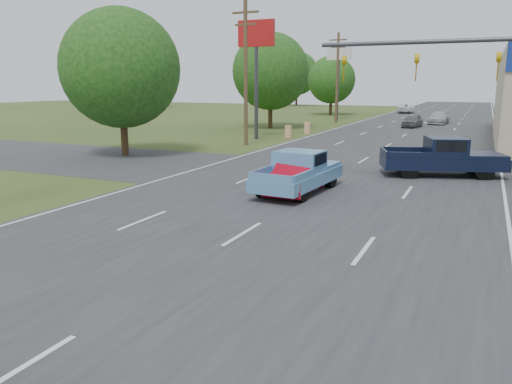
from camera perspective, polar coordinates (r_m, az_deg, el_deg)
The scene contains 21 objects.
ground at distance 8.93m, azimuth -26.00°, elevation -18.24°, with size 200.00×200.00×0.00m, color #33491D.
main_road at distance 45.33m, azimuth 16.62°, elevation 6.23°, with size 15.00×180.00×0.02m, color #2D2D30.
cross_road at distance 23.93m, azimuth 9.04°, elevation 1.63°, with size 120.00×10.00×0.02m, color #2D2D30.
utility_pole_5 at distance 36.29m, azimuth -1.19°, elevation 13.76°, with size 2.00×0.28×10.00m.
utility_pole_6 at distance 58.84m, azimuth 9.27°, elevation 13.02°, with size 2.00×0.28×10.00m.
tree_0 at distance 31.93m, azimuth -15.21°, elevation 13.46°, with size 7.14×7.14×8.84m.
tree_1 at distance 50.70m, azimuth 1.67°, elevation 13.61°, with size 7.56×7.56×9.36m.
tree_2 at distance 73.59m, azimuth 8.62°, elevation 12.57°, with size 6.72×6.72×8.32m.
tree_4 at distance 100.53m, azimuth -13.36°, elevation 13.31°, with size 9.24×9.24×11.44m.
tree_6 at distance 106.09m, azimuth 4.69°, elevation 13.35°, with size 8.82×8.82×10.92m.
barrel_2 at distance 41.58m, azimuth 3.71°, elevation 6.89°, with size 0.56×0.56×1.00m, color orange.
barrel_3 at distance 45.23m, azimuth 5.89°, elevation 7.29°, with size 0.56×0.56×1.00m, color orange.
pole_sign_left_near at distance 40.43m, azimuth 0.03°, elevation 16.23°, with size 3.00×0.35×9.20m.
pole_sign_left_far at distance 63.02m, azimuth 9.42°, elevation 14.64°, with size 3.00×0.35×9.20m.
signal_mast at distance 21.70m, azimuth 24.05°, elevation 12.41°, with size 9.12×0.40×7.00m.
red_convertible at distance 20.24m, azimuth 4.71°, elevation 1.81°, with size 1.48×4.24×1.40m, color #B5081D.
blue_pickup at distance 20.47m, azimuth 5.01°, elevation 2.37°, with size 2.35×5.26×1.70m.
navy_pickup at distance 25.63m, azimuth 20.81°, elevation 3.80°, with size 6.02×3.84×1.87m.
distant_car_grey at distance 53.95m, azimuth 17.45°, elevation 7.76°, with size 1.58×3.92×1.34m, color slate.
distant_car_silver at distance 59.48m, azimuth 20.17°, elevation 7.96°, with size 1.92×4.72×1.37m, color #BABABF.
distant_car_white at distance 80.67m, azimuth 16.78°, elevation 9.15°, with size 2.42×5.25×1.46m, color white.
Camera 1 is at (6.23, -4.69, 4.34)m, focal length 35.00 mm.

